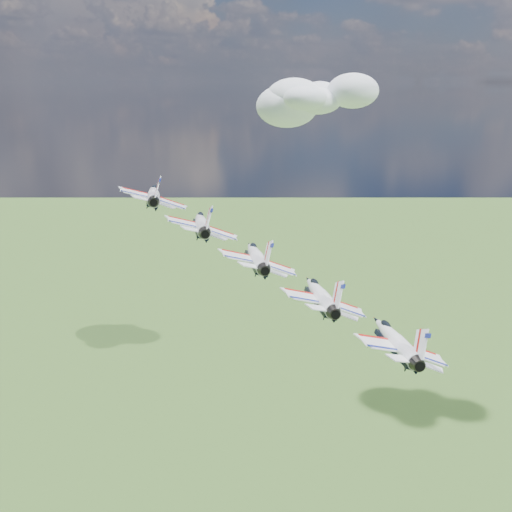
{
  "coord_description": "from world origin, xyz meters",
  "views": [
    {
      "loc": [
        -9.79,
        -96.68,
        174.09
      ],
      "look_at": [
        -2.44,
        -15.51,
        151.95
      ],
      "focal_mm": 45.0,
      "sensor_mm": 36.0,
      "label": 1
    }
  ],
  "objects_px": {
    "jet_4": "(395,340)",
    "jet_1": "(201,223)",
    "jet_2": "(256,256)",
    "jet_0": "(154,194)",
    "jet_3": "(320,294)"
  },
  "relations": [
    {
      "from": "jet_0",
      "to": "jet_1",
      "type": "bearing_deg",
      "value": -52.26
    },
    {
      "from": "jet_3",
      "to": "jet_4",
      "type": "height_order",
      "value": "jet_3"
    },
    {
      "from": "jet_4",
      "to": "jet_1",
      "type": "bearing_deg",
      "value": 127.74
    },
    {
      "from": "jet_0",
      "to": "jet_4",
      "type": "bearing_deg",
      "value": -52.26
    },
    {
      "from": "jet_0",
      "to": "jet_4",
      "type": "relative_size",
      "value": 1.0
    },
    {
      "from": "jet_2",
      "to": "jet_0",
      "type": "bearing_deg",
      "value": 127.74
    },
    {
      "from": "jet_2",
      "to": "jet_3",
      "type": "height_order",
      "value": "jet_2"
    },
    {
      "from": "jet_1",
      "to": "jet_4",
      "type": "distance_m",
      "value": 33.22
    },
    {
      "from": "jet_2",
      "to": "jet_4",
      "type": "bearing_deg",
      "value": -52.26
    },
    {
      "from": "jet_1",
      "to": "jet_2",
      "type": "relative_size",
      "value": 1.0
    },
    {
      "from": "jet_1",
      "to": "jet_3",
      "type": "height_order",
      "value": "jet_1"
    },
    {
      "from": "jet_4",
      "to": "jet_2",
      "type": "bearing_deg",
      "value": 127.74
    },
    {
      "from": "jet_3",
      "to": "jet_4",
      "type": "bearing_deg",
      "value": -52.26
    },
    {
      "from": "jet_0",
      "to": "jet_3",
      "type": "bearing_deg",
      "value": -52.26
    },
    {
      "from": "jet_4",
      "to": "jet_3",
      "type": "bearing_deg",
      "value": 127.74
    }
  ]
}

